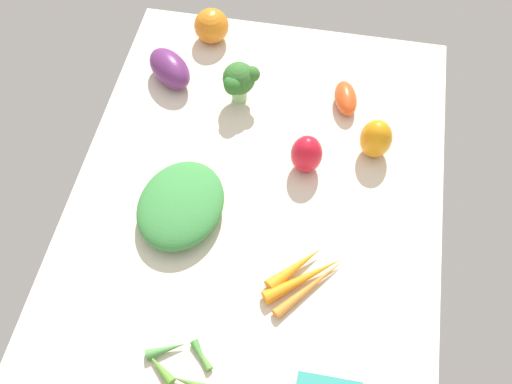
{
  "coord_description": "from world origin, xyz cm",
  "views": [
    {
      "loc": [
        69.47,
        12.74,
        111.16
      ],
      "look_at": [
        0.0,
        0.0,
        4.0
      ],
      "focal_mm": 44.23,
      "sensor_mm": 36.0,
      "label": 1
    }
  ],
  "objects_px": {
    "bell_pepper_orange": "(376,139)",
    "leafy_greens_clump": "(181,205)",
    "heirloom_tomato_orange": "(211,26)",
    "carrot_bunch": "(302,277)",
    "roma_tomato": "(346,98)",
    "broccoli_head": "(240,80)",
    "eggplant": "(170,68)",
    "okra_pile": "(178,361)",
    "bell_pepper_red": "(307,154)"
  },
  "relations": [
    {
      "from": "heirloom_tomato_orange",
      "to": "eggplant",
      "type": "bearing_deg",
      "value": -23.37
    },
    {
      "from": "leafy_greens_clump",
      "to": "bell_pepper_red",
      "type": "distance_m",
      "value": 0.28
    },
    {
      "from": "heirloom_tomato_orange",
      "to": "broccoli_head",
      "type": "relative_size",
      "value": 0.81
    },
    {
      "from": "carrot_bunch",
      "to": "bell_pepper_orange",
      "type": "height_order",
      "value": "bell_pepper_orange"
    },
    {
      "from": "carrot_bunch",
      "to": "eggplant",
      "type": "xyz_separation_m",
      "value": [
        -0.46,
        -0.38,
        0.02
      ]
    },
    {
      "from": "bell_pepper_red",
      "to": "heirloom_tomato_orange",
      "type": "bearing_deg",
      "value": -141.05
    },
    {
      "from": "carrot_bunch",
      "to": "eggplant",
      "type": "relative_size",
      "value": 1.28
    },
    {
      "from": "okra_pile",
      "to": "bell_pepper_red",
      "type": "distance_m",
      "value": 0.49
    },
    {
      "from": "eggplant",
      "to": "leafy_greens_clump",
      "type": "xyz_separation_m",
      "value": [
        0.35,
        0.11,
        -0.01
      ]
    },
    {
      "from": "bell_pepper_orange",
      "to": "leafy_greens_clump",
      "type": "distance_m",
      "value": 0.43
    },
    {
      "from": "broccoli_head",
      "to": "eggplant",
      "type": "xyz_separation_m",
      "value": [
        -0.03,
        -0.17,
        -0.03
      ]
    },
    {
      "from": "bell_pepper_orange",
      "to": "leafy_greens_clump",
      "type": "bearing_deg",
      "value": -58.68
    },
    {
      "from": "heirloom_tomato_orange",
      "to": "bell_pepper_red",
      "type": "bearing_deg",
      "value": 38.95
    },
    {
      "from": "carrot_bunch",
      "to": "bell_pepper_red",
      "type": "distance_m",
      "value": 0.27
    },
    {
      "from": "carrot_bunch",
      "to": "bell_pepper_orange",
      "type": "bearing_deg",
      "value": 161.75
    },
    {
      "from": "roma_tomato",
      "to": "bell_pepper_orange",
      "type": "relative_size",
      "value": 0.99
    },
    {
      "from": "roma_tomato",
      "to": "leafy_greens_clump",
      "type": "height_order",
      "value": "leafy_greens_clump"
    },
    {
      "from": "carrot_bunch",
      "to": "leafy_greens_clump",
      "type": "distance_m",
      "value": 0.28
    },
    {
      "from": "broccoli_head",
      "to": "bell_pepper_red",
      "type": "distance_m",
      "value": 0.24
    },
    {
      "from": "okra_pile",
      "to": "carrot_bunch",
      "type": "bearing_deg",
      "value": 136.19
    },
    {
      "from": "bell_pepper_orange",
      "to": "leafy_greens_clump",
      "type": "height_order",
      "value": "bell_pepper_orange"
    },
    {
      "from": "roma_tomato",
      "to": "okra_pile",
      "type": "bearing_deg",
      "value": 146.08
    },
    {
      "from": "heirloom_tomato_orange",
      "to": "okra_pile",
      "type": "xyz_separation_m",
      "value": [
        0.81,
        0.12,
        -0.03
      ]
    },
    {
      "from": "eggplant",
      "to": "bell_pepper_orange",
      "type": "distance_m",
      "value": 0.5
    },
    {
      "from": "roma_tomato",
      "to": "bell_pepper_red",
      "type": "xyz_separation_m",
      "value": [
        0.19,
        -0.06,
        0.02
      ]
    },
    {
      "from": "broccoli_head",
      "to": "heirloom_tomato_orange",
      "type": "bearing_deg",
      "value": -149.93
    },
    {
      "from": "okra_pile",
      "to": "eggplant",
      "type": "bearing_deg",
      "value": -164.31
    },
    {
      "from": "okra_pile",
      "to": "bell_pepper_orange",
      "type": "relative_size",
      "value": 1.31
    },
    {
      "from": "roma_tomato",
      "to": "bell_pepper_red",
      "type": "height_order",
      "value": "bell_pepper_red"
    },
    {
      "from": "broccoli_head",
      "to": "leafy_greens_clump",
      "type": "xyz_separation_m",
      "value": [
        0.32,
        -0.06,
        -0.03
      ]
    },
    {
      "from": "okra_pile",
      "to": "roma_tomato",
      "type": "relative_size",
      "value": 1.32
    },
    {
      "from": "heirloom_tomato_orange",
      "to": "leafy_greens_clump",
      "type": "xyz_separation_m",
      "value": [
        0.5,
        0.05,
        -0.01
      ]
    },
    {
      "from": "roma_tomato",
      "to": "eggplant",
      "type": "distance_m",
      "value": 0.41
    },
    {
      "from": "eggplant",
      "to": "broccoli_head",
      "type": "bearing_deg",
      "value": -148.45
    },
    {
      "from": "heirloom_tomato_orange",
      "to": "bell_pepper_red",
      "type": "height_order",
      "value": "bell_pepper_red"
    },
    {
      "from": "eggplant",
      "to": "bell_pepper_orange",
      "type": "xyz_separation_m",
      "value": [
        0.13,
        0.48,
        0.01
      ]
    },
    {
      "from": "broccoli_head",
      "to": "bell_pepper_orange",
      "type": "bearing_deg",
      "value": 72.88
    },
    {
      "from": "carrot_bunch",
      "to": "roma_tomato",
      "type": "distance_m",
      "value": 0.45
    },
    {
      "from": "carrot_bunch",
      "to": "broccoli_head",
      "type": "bearing_deg",
      "value": -154.38
    },
    {
      "from": "carrot_bunch",
      "to": "okra_pile",
      "type": "bearing_deg",
      "value": -43.81
    },
    {
      "from": "broccoli_head",
      "to": "leafy_greens_clump",
      "type": "bearing_deg",
      "value": -10.14
    },
    {
      "from": "broccoli_head",
      "to": "bell_pepper_red",
      "type": "height_order",
      "value": "broccoli_head"
    },
    {
      "from": "heirloom_tomato_orange",
      "to": "broccoli_head",
      "type": "height_order",
      "value": "broccoli_head"
    },
    {
      "from": "heirloom_tomato_orange",
      "to": "carrot_bunch",
      "type": "xyz_separation_m",
      "value": [
        0.61,
        0.31,
        -0.03
      ]
    },
    {
      "from": "eggplant",
      "to": "bell_pepper_orange",
      "type": "relative_size",
      "value": 1.34
    },
    {
      "from": "broccoli_head",
      "to": "bell_pepper_orange",
      "type": "relative_size",
      "value": 1.09
    },
    {
      "from": "heirloom_tomato_orange",
      "to": "carrot_bunch",
      "type": "distance_m",
      "value": 0.68
    },
    {
      "from": "heirloom_tomato_orange",
      "to": "leafy_greens_clump",
      "type": "relative_size",
      "value": 0.4
    },
    {
      "from": "bell_pepper_orange",
      "to": "broccoli_head",
      "type": "bearing_deg",
      "value": -107.12
    },
    {
      "from": "broccoli_head",
      "to": "leafy_greens_clump",
      "type": "distance_m",
      "value": 0.33
    }
  ]
}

